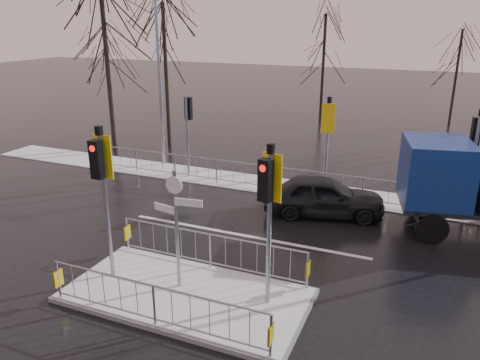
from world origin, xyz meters
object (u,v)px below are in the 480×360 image
at_px(car_far_lane, 324,196).
at_px(flatbed_truck, 464,185).
at_px(traffic_island, 185,283).
at_px(street_lamp_left, 160,68).

xyz_separation_m(car_far_lane, flatbed_truck, (4.35, 0.36, 0.88)).
distance_m(traffic_island, street_lamp_left, 12.17).
bearing_deg(car_far_lane, street_lamp_left, 55.63).
bearing_deg(street_lamp_left, flatbed_truck, -11.92).
bearing_deg(car_far_lane, traffic_island, 149.05).
relative_size(traffic_island, street_lamp_left, 0.73).
bearing_deg(traffic_island, street_lamp_left, 124.07).
distance_m(traffic_island, car_far_lane, 6.74).
height_order(car_far_lane, flatbed_truck, flatbed_truck).
xyz_separation_m(flatbed_truck, street_lamp_left, (-12.69, 2.68, 2.90)).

